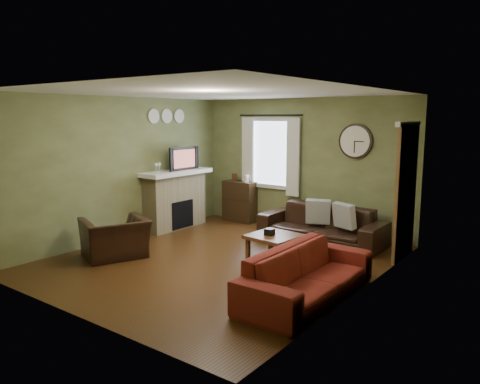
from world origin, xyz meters
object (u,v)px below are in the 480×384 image
Objects in this scene: sofa_brown at (322,225)px; coffee_table at (274,247)px; bookshelf at (240,201)px; sofa_red at (307,274)px; armchair at (115,238)px.

sofa_brown reaches higher than coffee_table.
bookshelf reaches higher than coffee_table.
armchair is at bearing 95.66° from sofa_red.
bookshelf is 3.31m from armchair.
bookshelf is 0.89× the size of armchair.
bookshelf reaches higher than sofa_brown.
sofa_brown is at bearing 164.09° from armchair.
armchair reaches higher than sofa_red.
bookshelf is 0.39× the size of sofa_brown.
sofa_brown reaches higher than armchair.
sofa_red is 3.32m from armchair.
armchair is at bearing -90.34° from bookshelf.
sofa_red is at bearing -42.23° from bookshelf.
armchair is at bearing -144.81° from coffee_table.
sofa_red reaches higher than coffee_table.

